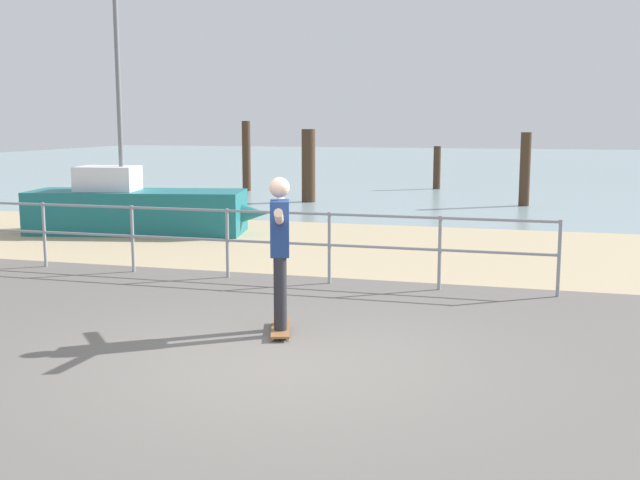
{
  "coord_description": "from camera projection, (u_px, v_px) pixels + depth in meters",
  "views": [
    {
      "loc": [
        2.38,
        -6.91,
        2.33
      ],
      "look_at": [
        -0.15,
        2.0,
        0.9
      ],
      "focal_mm": 43.41,
      "sensor_mm": 36.0,
      "label": 1
    }
  ],
  "objects": [
    {
      "name": "ground_plane",
      "position": [
        241.0,
        396.0,
        6.62
      ],
      "size": [
        24.0,
        10.0,
        0.04
      ],
      "primitive_type": "cube",
      "color": "#605B56",
      "rests_on": "ground"
    },
    {
      "name": "beach_strip",
      "position": [
        402.0,
        249.0,
        14.22
      ],
      "size": [
        24.0,
        6.0,
        0.04
      ],
      "primitive_type": "cube",
      "color": "tan",
      "rests_on": "ground"
    },
    {
      "name": "sea_surface",
      "position": [
        493.0,
        165.0,
        40.84
      ],
      "size": [
        72.0,
        50.0,
        0.04
      ],
      "primitive_type": "cube",
      "color": "#849EA3",
      "rests_on": "ground"
    },
    {
      "name": "railing_fence",
      "position": [
        179.0,
        230.0,
        11.64
      ],
      "size": [
        11.04,
        0.05,
        1.05
      ],
      "color": "gray",
      "rests_on": "ground"
    },
    {
      "name": "sailboat",
      "position": [
        145.0,
        209.0,
        16.05
      ],
      "size": [
        5.07,
        2.25,
        4.94
      ],
      "color": "#19666B",
      "rests_on": "ground"
    },
    {
      "name": "skateboard",
      "position": [
        281.0,
        328.0,
        8.52
      ],
      "size": [
        0.44,
        0.82,
        0.08
      ],
      "color": "brown",
      "rests_on": "ground"
    },
    {
      "name": "skateboarder",
      "position": [
        280.0,
        243.0,
        8.37
      ],
      "size": [
        0.53,
        1.4,
        1.65
      ],
      "color": "#26262B",
      "rests_on": "skateboard"
    },
    {
      "name": "groyne_post_0",
      "position": [
        246.0,
        156.0,
        25.6
      ],
      "size": [
        0.28,
        0.28,
        2.33
      ],
      "primitive_type": "cylinder",
      "color": "#422D1E",
      "rests_on": "ground"
    },
    {
      "name": "groyne_post_1",
      "position": [
        308.0,
        166.0,
        22.13
      ],
      "size": [
        0.39,
        0.39,
        2.1
      ],
      "primitive_type": "cylinder",
      "color": "#422D1E",
      "rests_on": "ground"
    },
    {
      "name": "groyne_post_2",
      "position": [
        437.0,
        168.0,
        26.4
      ],
      "size": [
        0.25,
        0.25,
        1.48
      ],
      "primitive_type": "cylinder",
      "color": "#422D1E",
      "rests_on": "ground"
    },
    {
      "name": "groyne_post_3",
      "position": [
        525.0,
        170.0,
        21.08
      ],
      "size": [
        0.29,
        0.29,
        2.02
      ],
      "primitive_type": "cylinder",
      "color": "#422D1E",
      "rests_on": "ground"
    }
  ]
}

